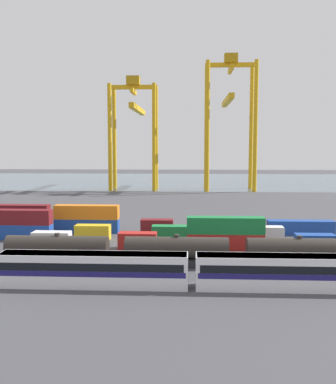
{
  "coord_description": "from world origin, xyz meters",
  "views": [
    {
      "loc": [
        -3.45,
        -71.87,
        16.07
      ],
      "look_at": [
        -8.0,
        17.32,
        7.09
      ],
      "focal_mm": 41.67,
      "sensor_mm": 36.0,
      "label": 1
    }
  ],
  "objects_px": {
    "shipping_container_14": "(248,234)",
    "gantry_crane_west": "(135,121)",
    "freight_tank_row": "(299,253)",
    "shipping_container_1": "(138,241)",
    "passenger_train": "(192,270)",
    "shipping_container_4": "(315,242)",
    "gantry_crane_central": "(230,110)"
  },
  "relations": [
    {
      "from": "shipping_container_4",
      "to": "gantry_crane_central",
      "type": "distance_m",
      "value": 106.05
    },
    {
      "from": "freight_tank_row",
      "to": "gantry_crane_central",
      "type": "height_order",
      "value": "gantry_crane_central"
    },
    {
      "from": "passenger_train",
      "to": "freight_tank_row",
      "type": "bearing_deg",
      "value": 33.07
    },
    {
      "from": "shipping_container_14",
      "to": "gantry_crane_central",
      "type": "relative_size",
      "value": 0.24
    },
    {
      "from": "shipping_container_14",
      "to": "freight_tank_row",
      "type": "bearing_deg",
      "value": -74.04
    },
    {
      "from": "shipping_container_14",
      "to": "gantry_crane_central",
      "type": "height_order",
      "value": "gantry_crane_central"
    },
    {
      "from": "shipping_container_4",
      "to": "shipping_container_14",
      "type": "bearing_deg",
      "value": 145.64
    },
    {
      "from": "gantry_crane_west",
      "to": "gantry_crane_central",
      "type": "bearing_deg",
      "value": -1.02
    },
    {
      "from": "gantry_crane_central",
      "to": "passenger_train",
      "type": "bearing_deg",
      "value": -96.76
    },
    {
      "from": "freight_tank_row",
      "to": "gantry_crane_west",
      "type": "bearing_deg",
      "value": 107.79
    },
    {
      "from": "gantry_crane_central",
      "to": "freight_tank_row",
      "type": "bearing_deg",
      "value": -90.01
    },
    {
      "from": "gantry_crane_central",
      "to": "shipping_container_14",
      "type": "bearing_deg",
      "value": -92.86
    },
    {
      "from": "shipping_container_4",
      "to": "shipping_container_14",
      "type": "relative_size",
      "value": 0.5
    },
    {
      "from": "shipping_container_14",
      "to": "gantry_crane_west",
      "type": "xyz_separation_m",
      "value": [
        -31.4,
        96.07,
        24.99
      ]
    },
    {
      "from": "freight_tank_row",
      "to": "passenger_train",
      "type": "bearing_deg",
      "value": -146.93
    },
    {
      "from": "passenger_train",
      "to": "shipping_container_4",
      "type": "bearing_deg",
      "value": 45.37
    },
    {
      "from": "shipping_container_1",
      "to": "gantry_crane_west",
      "type": "distance_m",
      "value": 106.43
    },
    {
      "from": "freight_tank_row",
      "to": "shipping_container_1",
      "type": "xyz_separation_m",
      "value": [
        -22.94,
        10.08,
        -0.76
      ]
    },
    {
      "from": "freight_tank_row",
      "to": "gantry_crane_central",
      "type": "relative_size",
      "value": 1.58
    },
    {
      "from": "shipping_container_1",
      "to": "shipping_container_14",
      "type": "distance_m",
      "value": 19.33
    },
    {
      "from": "shipping_container_1",
      "to": "passenger_train",
      "type": "bearing_deg",
      "value": -66.19
    },
    {
      "from": "shipping_container_1",
      "to": "gantry_crane_central",
      "type": "height_order",
      "value": "gantry_crane_central"
    },
    {
      "from": "passenger_train",
      "to": "shipping_container_1",
      "type": "relative_size",
      "value": 7.39
    },
    {
      "from": "shipping_container_4",
      "to": "gantry_crane_west",
      "type": "xyz_separation_m",
      "value": [
        -40.97,
        102.61,
        24.99
      ]
    },
    {
      "from": "shipping_container_4",
      "to": "shipping_container_14",
      "type": "height_order",
      "value": "same"
    },
    {
      "from": "passenger_train",
      "to": "gantry_crane_west",
      "type": "relative_size",
      "value": 1.05
    },
    {
      "from": "passenger_train",
      "to": "shipping_container_14",
      "type": "xyz_separation_m",
      "value": [
        9.61,
        25.97,
        -0.84
      ]
    },
    {
      "from": "passenger_train",
      "to": "shipping_container_4",
      "type": "distance_m",
      "value": 27.32
    },
    {
      "from": "passenger_train",
      "to": "shipping_container_14",
      "type": "distance_m",
      "value": 27.71
    },
    {
      "from": "passenger_train",
      "to": "gantry_crane_central",
      "type": "xyz_separation_m",
      "value": [
        14.39,
        121.39,
        27.93
      ]
    },
    {
      "from": "passenger_train",
      "to": "shipping_container_1",
      "type": "height_order",
      "value": "passenger_train"
    },
    {
      "from": "shipping_container_4",
      "to": "gantry_crane_west",
      "type": "distance_m",
      "value": 113.28
    }
  ]
}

